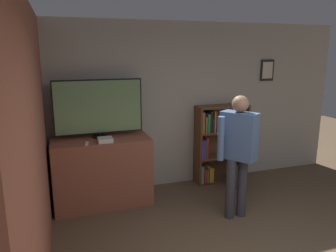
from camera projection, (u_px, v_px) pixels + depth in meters
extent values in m
cube|color=#B2AD9E|center=(176.00, 105.00, 5.43)|extent=(6.08, 0.06, 2.70)
cube|color=black|center=(267.00, 70.00, 5.80)|extent=(0.26, 0.02, 0.37)
cube|color=beige|center=(268.00, 70.00, 5.78)|extent=(0.20, 0.01, 0.29)
cube|color=#93513D|center=(38.00, 140.00, 3.35)|extent=(0.06, 4.65, 2.70)
cube|color=#93513D|center=(102.00, 171.00, 4.84)|extent=(1.40, 0.67, 1.00)
cylinder|color=black|center=(100.00, 136.00, 4.79)|extent=(0.22, 0.22, 0.03)
cylinder|color=black|center=(100.00, 134.00, 4.78)|extent=(0.06, 0.06, 0.05)
cube|color=black|center=(99.00, 107.00, 4.69)|extent=(1.26, 0.04, 0.78)
cube|color=#6B9360|center=(99.00, 107.00, 4.67)|extent=(1.22, 0.01, 0.75)
cube|color=white|center=(105.00, 140.00, 4.54)|extent=(0.20, 0.18, 0.06)
cube|color=white|center=(87.00, 144.00, 4.43)|extent=(0.06, 0.14, 0.02)
cube|color=brown|center=(198.00, 146.00, 5.51)|extent=(0.04, 0.28, 1.34)
cube|color=brown|center=(244.00, 141.00, 5.79)|extent=(0.04, 0.28, 1.34)
cube|color=brown|center=(218.00, 142.00, 5.77)|extent=(0.92, 0.01, 1.34)
cube|color=brown|center=(220.00, 179.00, 5.80)|extent=(0.85, 0.28, 0.04)
cube|color=brown|center=(221.00, 156.00, 5.70)|extent=(0.85, 0.28, 0.04)
cube|color=brown|center=(222.00, 131.00, 5.60)|extent=(0.85, 0.28, 0.04)
cube|color=brown|center=(223.00, 106.00, 5.50)|extent=(0.85, 0.28, 0.04)
cube|color=#5B8E99|center=(200.00, 174.00, 5.60)|extent=(0.04, 0.21, 0.31)
cube|color=red|center=(203.00, 175.00, 5.63)|extent=(0.04, 0.22, 0.25)
cube|color=#99663D|center=(205.00, 175.00, 5.65)|extent=(0.03, 0.23, 0.25)
cube|color=gold|center=(208.00, 174.00, 5.66)|extent=(0.04, 0.22, 0.26)
cube|color=gold|center=(210.00, 174.00, 5.67)|extent=(0.03, 0.22, 0.26)
cube|color=#7A3889|center=(200.00, 149.00, 5.51)|extent=(0.03, 0.23, 0.32)
cube|color=#2D569E|center=(203.00, 149.00, 5.51)|extent=(0.04, 0.21, 0.32)
cube|color=red|center=(204.00, 147.00, 5.55)|extent=(0.03, 0.27, 0.36)
cube|color=#99663D|center=(201.00, 122.00, 5.40)|extent=(0.04, 0.21, 0.35)
cube|color=#99663D|center=(204.00, 124.00, 5.43)|extent=(0.03, 0.24, 0.27)
cube|color=#338447|center=(206.00, 123.00, 5.45)|extent=(0.04, 0.24, 0.31)
cube|color=#232328|center=(209.00, 121.00, 5.44)|extent=(0.03, 0.22, 0.36)
cube|color=#232328|center=(211.00, 124.00, 5.47)|extent=(0.03, 0.23, 0.24)
cube|color=orange|center=(213.00, 121.00, 5.46)|extent=(0.02, 0.22, 0.36)
cylinder|color=#383842|center=(230.00, 189.00, 4.42)|extent=(0.13, 0.13, 0.84)
cylinder|color=#383842|center=(242.00, 187.00, 4.47)|extent=(0.13, 0.13, 0.84)
cube|color=#4C6B9E|center=(239.00, 136.00, 4.28)|extent=(0.44, 0.51, 0.63)
sphere|color=#9E7556|center=(240.00, 104.00, 4.19)|extent=(0.22, 0.22, 0.22)
cylinder|color=#4C6B9E|center=(256.00, 135.00, 4.37)|extent=(0.09, 0.09, 0.58)
cylinder|color=#4C6B9E|center=(221.00, 139.00, 4.20)|extent=(0.09, 0.09, 0.58)
cylinder|color=#4C4C51|center=(237.00, 178.00, 5.45)|extent=(0.28, 0.28, 0.34)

